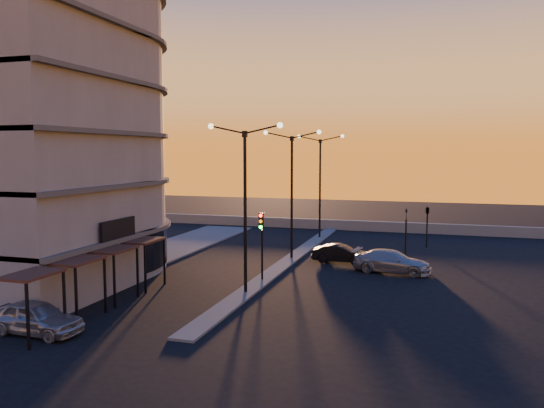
{
  "coord_description": "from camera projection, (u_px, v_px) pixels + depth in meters",
  "views": [
    {
      "loc": [
        9.97,
        -27.42,
        7.92
      ],
      "look_at": [
        -0.56,
        6.91,
        4.4
      ],
      "focal_mm": 35.0,
      "sensor_mm": 36.0,
      "label": 1
    }
  ],
  "objects": [
    {
      "name": "streetlamp_far",
      "position": [
        320.0,
        178.0,
        48.25
      ],
      "size": [
        4.32,
        0.32,
        9.51
      ],
      "color": "black",
      "rests_on": "ground"
    },
    {
      "name": "car_sedan",
      "position": [
        340.0,
        254.0,
        38.04
      ],
      "size": [
        3.99,
        1.43,
        1.31
      ],
      "primitive_type": "imported",
      "rotation": [
        0.0,
        0.0,
        1.56
      ],
      "color": "black",
      "rests_on": "ground"
    },
    {
      "name": "signal_east_a",
      "position": [
        406.0,
        231.0,
        40.56
      ],
      "size": [
        0.13,
        0.16,
        3.6
      ],
      "color": "black",
      "rests_on": "ground"
    },
    {
      "name": "streetlamp_near",
      "position": [
        245.0,
        194.0,
        29.22
      ],
      "size": [
        4.32,
        0.32,
        9.51
      ],
      "color": "black",
      "rests_on": "ground"
    },
    {
      "name": "median",
      "position": [
        292.0,
        258.0,
        39.28
      ],
      "size": [
        1.2,
        36.0,
        0.12
      ],
      "primitive_type": "cube",
      "color": "#4E4F4C",
      "rests_on": "ground"
    },
    {
      "name": "building",
      "position": [
        32.0,
        87.0,
        32.72
      ],
      "size": [
        14.35,
        17.08,
        25.0
      ],
      "color": "slate",
      "rests_on": "ground"
    },
    {
      "name": "parapet",
      "position": [
        351.0,
        225.0,
        53.87
      ],
      "size": [
        44.0,
        0.5,
        1.0
      ],
      "primitive_type": "cube",
      "color": "slate",
      "rests_on": "ground"
    },
    {
      "name": "sidewalk_west",
      "position": [
        123.0,
        266.0,
        36.64
      ],
      "size": [
        5.0,
        40.0,
        0.12
      ],
      "primitive_type": "cube",
      "color": "#4E4F4C",
      "rests_on": "ground"
    },
    {
      "name": "ground",
      "position": [
        246.0,
        293.0,
        29.77
      ],
      "size": [
        120.0,
        120.0,
        0.0
      ],
      "primitive_type": "plane",
      "color": "black",
      "rests_on": "ground"
    },
    {
      "name": "signal_east_b",
      "position": [
        427.0,
        211.0,
        43.82
      ],
      "size": [
        0.42,
        1.99,
        3.6
      ],
      "color": "black",
      "rests_on": "ground"
    },
    {
      "name": "streetlamp_mid",
      "position": [
        292.0,
        184.0,
        38.74
      ],
      "size": [
        4.32,
        0.32,
        9.51
      ],
      "color": "black",
      "rests_on": "ground"
    },
    {
      "name": "car_wagon",
      "position": [
        392.0,
        261.0,
        34.92
      ],
      "size": [
        5.3,
        2.7,
        1.47
      ],
      "primitive_type": "imported",
      "rotation": [
        0.0,
        0.0,
        1.44
      ],
      "color": "#929699",
      "rests_on": "ground"
    },
    {
      "name": "car_hatchback",
      "position": [
        36.0,
        317.0,
        23.12
      ],
      "size": [
        4.35,
        1.9,
        1.46
      ],
      "primitive_type": "imported",
      "rotation": [
        0.0,
        0.0,
        1.53
      ],
      "color": "#96999D",
      "rests_on": "ground"
    },
    {
      "name": "traffic_light_main",
      "position": [
        261.0,
        235.0,
        32.22
      ],
      "size": [
        0.28,
        0.44,
        4.25
      ],
      "color": "black",
      "rests_on": "ground"
    }
  ]
}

